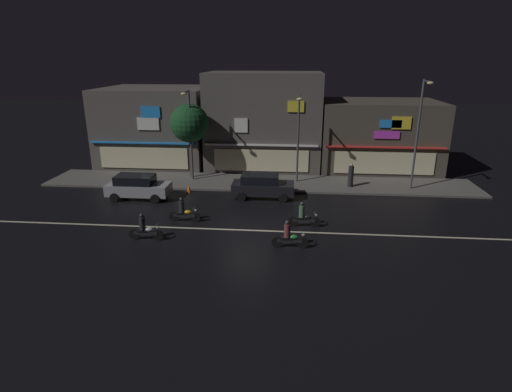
{
  "coord_description": "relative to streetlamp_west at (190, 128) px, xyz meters",
  "views": [
    {
      "loc": [
        2.58,
        -21.51,
        9.4
      ],
      "look_at": [
        0.43,
        2.19,
        1.34
      ],
      "focal_mm": 28.89,
      "sensor_mm": 36.0,
      "label": 1
    }
  ],
  "objects": [
    {
      "name": "motorcycle_lead",
      "position": [
        7.81,
        -11.3,
        -3.61
      ],
      "size": [
        1.9,
        0.6,
        1.52
      ],
      "rotation": [
        0.0,
        0.0,
        3.28
      ],
      "color": "black",
      "rests_on": "ground"
    },
    {
      "name": "parked_car_near_kerb",
      "position": [
        -2.78,
        -4.34,
        -3.37
      ],
      "size": [
        4.3,
        1.98,
        1.67
      ],
      "rotation": [
        0.0,
        0.0,
        3.14
      ],
      "color": "#9EA0A5",
      "rests_on": "ground"
    },
    {
      "name": "streetlamp_west",
      "position": [
        0.0,
        0.0,
        0.0
      ],
      "size": [
        0.44,
        1.64,
        6.93
      ],
      "color": "#47494C",
      "rests_on": "sidewalk_far"
    },
    {
      "name": "motorcycle_trailing_far",
      "position": [
        8.6,
        -8.43,
        -3.61
      ],
      "size": [
        1.9,
        0.6,
        1.52
      ],
      "rotation": [
        0.0,
        0.0,
        0.06
      ],
      "color": "black",
      "rests_on": "ground"
    },
    {
      "name": "motorcycle_following",
      "position": [
        1.48,
        -8.28,
        -3.61
      ],
      "size": [
        1.9,
        0.6,
        1.52
      ],
      "rotation": [
        0.0,
        0.0,
        -0.1
      ],
      "color": "black",
      "rests_on": "ground"
    },
    {
      "name": "streetlamp_east",
      "position": [
        16.69,
        -0.91,
        0.46
      ],
      "size": [
        0.44,
        1.64,
        7.82
      ],
      "color": "#47494C",
      "rests_on": "sidewalk_far"
    },
    {
      "name": "lane_divider_stripe",
      "position": [
        5.3,
        -9.25,
        -4.24
      ],
      "size": [
        31.47,
        0.16,
        0.01
      ],
      "primitive_type": "cube",
      "color": "beige",
      "rests_on": "ground"
    },
    {
      "name": "ground_plane",
      "position": [
        5.3,
        -9.25,
        -4.24
      ],
      "size": [
        140.0,
        140.0,
        0.0
      ],
      "primitive_type": "plane",
      "color": "black"
    },
    {
      "name": "storefront_left_block",
      "position": [
        5.3,
        5.37,
        -0.15
      ],
      "size": [
        9.74,
        6.47,
        8.19
      ],
      "color": "#56514C",
      "rests_on": "ground"
    },
    {
      "name": "traffic_cone",
      "position": [
        0.41,
        -2.7,
        -3.97
      ],
      "size": [
        0.36,
        0.36,
        0.55
      ],
      "primitive_type": "cone",
      "color": "orange",
      "rests_on": "ground"
    },
    {
      "name": "streetlamp_mid",
      "position": [
        8.26,
        0.15,
        -0.16
      ],
      "size": [
        0.44,
        1.64,
        6.62
      ],
      "color": "#47494C",
      "rests_on": "sidewalk_far"
    },
    {
      "name": "parked_car_trailing",
      "position": [
        5.83,
        -3.37,
        -3.37
      ],
      "size": [
        4.3,
        1.98,
        1.67
      ],
      "color": "black",
      "rests_on": "ground"
    },
    {
      "name": "pedestrian_on_sidewalk",
      "position": [
        12.26,
        -0.63,
        -3.29
      ],
      "size": [
        0.4,
        0.4,
        1.78
      ],
      "rotation": [
        0.0,
        0.0,
        3.51
      ],
      "color": "#232328",
      "rests_on": "sidewalk_far"
    },
    {
      "name": "storefront_center_block",
      "position": [
        15.24,
        5.68,
        -1.31
      ],
      "size": [
        9.88,
        7.1,
        5.86
      ],
      "color": "#4C443A",
      "rests_on": "ground"
    },
    {
      "name": "sidewalk_far",
      "position": [
        5.3,
        -0.02,
        -4.17
      ],
      "size": [
        33.13,
        4.47,
        0.14
      ],
      "primitive_type": "cube",
      "color": "#5B5954",
      "rests_on": "ground"
    },
    {
      "name": "storefront_right_block",
      "position": [
        -4.64,
        6.53,
        -0.85
      ],
      "size": [
        9.43,
        8.79,
        6.79
      ],
      "color": "#56514C",
      "rests_on": "ground"
    },
    {
      "name": "motorcycle_opposite_lane",
      "position": [
        0.06,
        -11.03,
        -3.61
      ],
      "size": [
        1.9,
        0.6,
        1.52
      ],
      "rotation": [
        0.0,
        0.0,
        3.14
      ],
      "color": "black",
      "rests_on": "ground"
    },
    {
      "name": "street_tree",
      "position": [
        -0.23,
        0.92,
        0.23
      ],
      "size": [
        3.02,
        3.02,
        5.86
      ],
      "color": "#473323",
      "rests_on": "sidewalk_far"
    }
  ]
}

